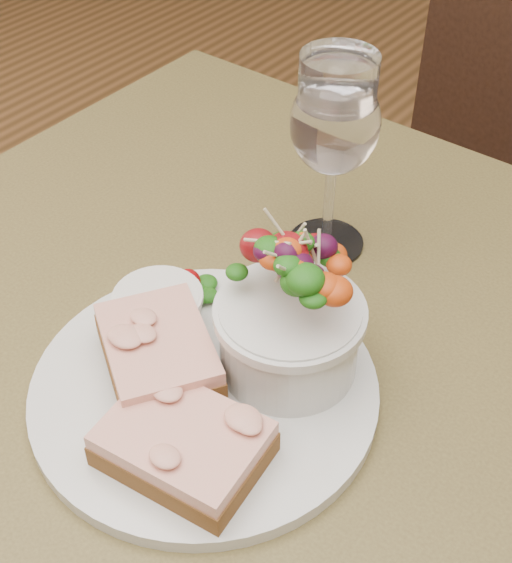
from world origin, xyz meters
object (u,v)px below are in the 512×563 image
Objects in this scene: cafe_table at (245,446)px; sandwich_front at (183,444)px; ramekin at (159,310)px; salad_bowl at (290,309)px; sandwich_back at (158,351)px; dinner_plate at (205,389)px; wine_glass at (335,129)px.

sandwich_front is (0.03, -0.10, 0.13)m from cafe_table.
cafe_table is 12.05× the size of ramekin.
cafe_table is 6.30× the size of salad_bowl.
salad_bowl is (0.07, 0.07, 0.04)m from sandwich_back.
dinner_plate is at bearing -125.36° from salad_bowl.
sandwich_back is 1.01× the size of salad_bowl.
wine_glass is at bearing 101.90° from cafe_table.
dinner_plate is 0.08m from ramekin.
sandwich_front reaches higher than dinner_plate.
sandwich_back is (-0.04, -0.05, 0.14)m from cafe_table.
ramekin is 0.38× the size of wine_glass.
salad_bowl is at bearing 54.64° from dinner_plate.
salad_bowl is (0.03, 0.02, 0.17)m from cafe_table.
ramekin is 0.21m from wine_glass.
wine_glass reaches higher than sandwich_front.
sandwich_back is at bearing -161.65° from dinner_plate.
sandwich_front is 0.66× the size of wine_glass.
wine_glass is at bearing 97.78° from dinner_plate.
sandwich_back is at bearing -91.56° from wine_glass.
sandwich_front is 0.29m from wine_glass.
sandwich_front is 0.08m from sandwich_back.
ramekin is at bearing 133.39° from sandwich_front.
sandwich_back reaches higher than cafe_table.
sandwich_front is at bearing -2.53° from sandwich_back.
dinner_plate is at bearing -82.22° from wine_glass.
dinner_plate is 0.07m from sandwich_front.
cafe_table is 0.15m from ramekin.
dinner_plate is at bearing 51.06° from sandwich_back.
sandwich_front is 0.90× the size of sandwich_back.
sandwich_back reaches higher than ramekin.
wine_glass is (-0.07, 0.15, 0.05)m from salad_bowl.
dinner_plate is 0.24m from wine_glass.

